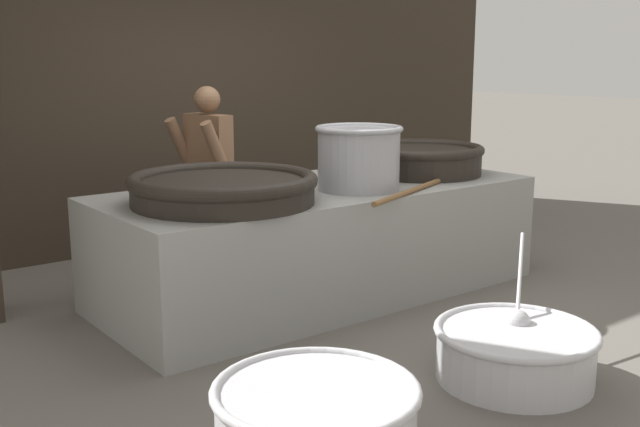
% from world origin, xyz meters
% --- Properties ---
extents(ground_plane, '(60.00, 60.00, 0.00)m').
position_xyz_m(ground_plane, '(0.00, 0.00, 0.00)').
color(ground_plane, '#666059').
extents(back_wall, '(8.64, 0.24, 4.10)m').
position_xyz_m(back_wall, '(0.00, 2.34, 2.05)').
color(back_wall, '#382D23').
rests_on(back_wall, ground_plane).
extents(hearth_platform, '(3.47, 1.47, 0.86)m').
position_xyz_m(hearth_platform, '(0.00, 0.00, 0.43)').
color(hearth_platform, gray).
rests_on(hearth_platform, ground_plane).
extents(giant_wok_near, '(1.31, 1.31, 0.21)m').
position_xyz_m(giant_wok_near, '(-0.96, -0.14, 0.98)').
color(giant_wok_near, black).
rests_on(giant_wok_near, hearth_platform).
extents(giant_wok_far, '(1.08, 1.08, 0.26)m').
position_xyz_m(giant_wok_far, '(1.09, -0.02, 1.00)').
color(giant_wok_far, black).
rests_on(giant_wok_far, hearth_platform).
extents(stock_pot, '(0.67, 0.67, 0.49)m').
position_xyz_m(stock_pot, '(0.15, -0.29, 1.12)').
color(stock_pot, '#9E9EA3').
rests_on(stock_pot, hearth_platform).
extents(stirring_paddle, '(1.30, 0.57, 0.04)m').
position_xyz_m(stirring_paddle, '(0.47, -0.61, 0.88)').
color(stirring_paddle, brown).
rests_on(stirring_paddle, hearth_platform).
extents(cook, '(0.42, 0.63, 1.62)m').
position_xyz_m(cook, '(-0.39, 1.06, 0.88)').
color(cook, brown).
rests_on(cook, ground_plane).
extents(prep_bowl_vegetables, '(1.09, 0.95, 0.72)m').
position_xyz_m(prep_bowl_vegetables, '(-0.13, -2.02, 0.18)').
color(prep_bowl_vegetables, silver).
rests_on(prep_bowl_vegetables, ground_plane).
extents(prep_bowl_meat, '(0.95, 0.95, 0.42)m').
position_xyz_m(prep_bowl_meat, '(-1.65, -2.09, 0.23)').
color(prep_bowl_meat, silver).
rests_on(prep_bowl_meat, ground_plane).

